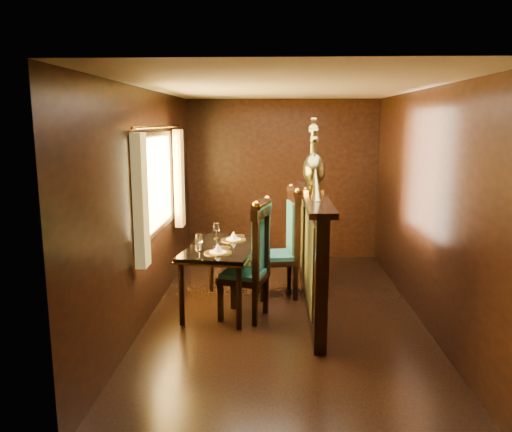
{
  "coord_description": "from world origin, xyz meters",
  "views": [
    {
      "loc": [
        -0.11,
        -5.36,
        2.15
      ],
      "look_at": [
        -0.33,
        0.38,
        1.06
      ],
      "focal_mm": 35.0,
      "sensor_mm": 36.0,
      "label": 1
    }
  ],
  "objects_px": {
    "dining_table": "(223,252)",
    "peacock_left": "(314,156)",
    "peacock_right": "(313,160)",
    "chair_left": "(254,257)",
    "chair_right": "(287,239)"
  },
  "relations": [
    {
      "from": "dining_table",
      "to": "chair_left",
      "type": "bearing_deg",
      "value": -29.87
    },
    {
      "from": "dining_table",
      "to": "peacock_left",
      "type": "bearing_deg",
      "value": 11.16
    },
    {
      "from": "dining_table",
      "to": "chair_left",
      "type": "distance_m",
      "value": 0.48
    },
    {
      "from": "dining_table",
      "to": "peacock_right",
      "type": "height_order",
      "value": "peacock_right"
    },
    {
      "from": "chair_right",
      "to": "peacock_right",
      "type": "relative_size",
      "value": 1.98
    },
    {
      "from": "chair_left",
      "to": "peacock_right",
      "type": "xyz_separation_m",
      "value": [
        0.65,
        0.58,
        1.01
      ]
    },
    {
      "from": "chair_left",
      "to": "dining_table",
      "type": "bearing_deg",
      "value": 157.11
    },
    {
      "from": "peacock_left",
      "to": "peacock_right",
      "type": "xyz_separation_m",
      "value": [
        0.0,
        0.23,
        -0.07
      ]
    },
    {
      "from": "peacock_left",
      "to": "chair_right",
      "type": "bearing_deg",
      "value": 123.05
    },
    {
      "from": "dining_table",
      "to": "peacock_right",
      "type": "distance_m",
      "value": 1.48
    },
    {
      "from": "chair_right",
      "to": "peacock_right",
      "type": "bearing_deg",
      "value": -44.67
    },
    {
      "from": "dining_table",
      "to": "peacock_left",
      "type": "xyz_separation_m",
      "value": [
        1.03,
        0.04,
        1.1
      ]
    },
    {
      "from": "peacock_left",
      "to": "peacock_right",
      "type": "bearing_deg",
      "value": 90.0
    },
    {
      "from": "dining_table",
      "to": "chair_right",
      "type": "distance_m",
      "value": 0.89
    },
    {
      "from": "chair_right",
      "to": "peacock_left",
      "type": "bearing_deg",
      "value": -66.15
    }
  ]
}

